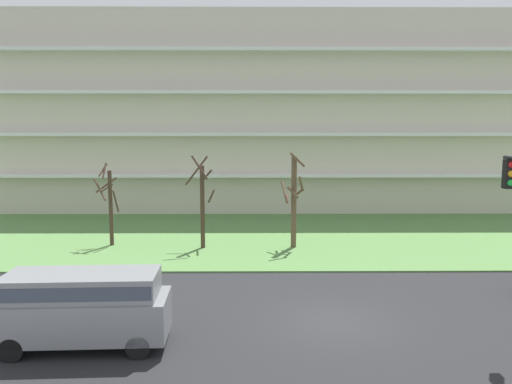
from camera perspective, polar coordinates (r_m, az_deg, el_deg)
The scene contains 7 objects.
ground at distance 18.30m, azimuth 8.89°, elevation -14.43°, with size 160.00×160.00×0.00m, color #232326.
grass_lawn_strip at distance 31.63m, azimuth 4.76°, elevation -5.03°, with size 80.00×16.00×0.08m, color #547F42.
apartment_building at distance 45.57m, azimuth 3.17°, elevation 8.70°, with size 47.75×14.33×15.86m.
tree_far_left at distance 29.67m, azimuth -16.42°, elevation -1.20°, with size 1.36×1.85×4.83m.
tree_left at distance 27.99m, azimuth -6.15°, elevation -1.07°, with size 1.76×1.59×5.31m.
tree_center at distance 28.00m, azimuth 4.33°, elevation -0.87°, with size 1.33×1.24×5.48m.
van_gray_near_left at distance 16.55m, azimuth -19.24°, elevation -11.98°, with size 5.28×2.22×2.36m.
Camera 1 is at (-2.88, -16.78, 6.71)m, focal length 34.94 mm.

